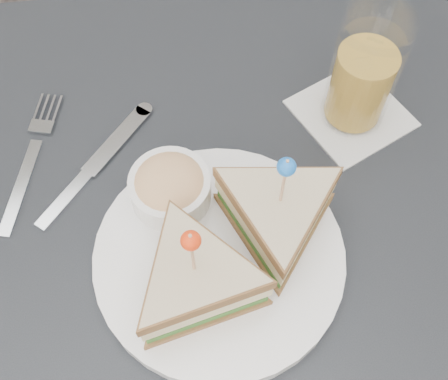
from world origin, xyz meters
TOP-DOWN VIEW (x-y plane):
  - ground_plane at (0.00, 0.00)m, footprint 3.50×3.50m
  - table at (0.00, 0.00)m, footprint 0.80×0.80m
  - plate_meal at (0.01, -0.05)m, footprint 0.35×0.35m
  - cutlery_fork at (-0.22, 0.12)m, footprint 0.07×0.21m
  - cutlery_knife at (-0.15, 0.09)m, footprint 0.15×0.18m
  - drink_set at (0.19, 0.13)m, footprint 0.17×0.17m

SIDE VIEW (x-z plane):
  - ground_plane at x=0.00m, z-range 0.00..0.00m
  - table at x=0.00m, z-range 0.30..1.05m
  - cutlery_fork at x=-0.22m, z-range 0.75..0.76m
  - cutlery_knife at x=-0.15m, z-range 0.75..0.76m
  - plate_meal at x=0.01m, z-range 0.71..0.88m
  - drink_set at x=0.19m, z-range 0.74..0.91m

